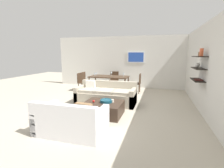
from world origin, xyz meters
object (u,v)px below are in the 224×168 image
at_px(loveseat_white, 71,121).
at_px(dining_chair_left_far, 85,80).
at_px(sofa_beige, 106,95).
at_px(wine_glass_right_far, 124,74).
at_px(dining_chair_head, 114,79).
at_px(dining_chair_left_near, 82,81).
at_px(apple_on_coffee_table, 94,101).
at_px(dining_chair_right_far, 137,82).
at_px(coffee_table, 103,109).
at_px(wine_glass_left_far, 96,73).
at_px(decorative_bowl, 106,101).
at_px(candle_jar, 113,101).
at_px(wine_glass_head, 111,73).
at_px(dining_table, 109,78).
at_px(wine_glass_left_near, 95,74).

xyz_separation_m(loveseat_white, dining_chair_left_far, (-1.71, 4.44, 0.21)).
bearing_deg(sofa_beige, wine_glass_right_far, 82.83).
bearing_deg(dining_chair_head, dining_chair_left_near, -140.69).
distance_m(apple_on_coffee_table, dining_chair_right_far, 3.34).
distance_m(loveseat_white, dining_chair_head, 5.12).
distance_m(coffee_table, dining_chair_right_far, 3.23).
bearing_deg(wine_glass_right_far, wine_glass_left_far, 180.00).
distance_m(loveseat_white, dining_chair_right_far, 4.54).
distance_m(loveseat_white, decorative_bowl, 1.39).
distance_m(sofa_beige, decorative_bowl, 1.17).
distance_m(candle_jar, apple_on_coffee_table, 0.56).
bearing_deg(candle_jar, wine_glass_head, 106.67).
xyz_separation_m(coffee_table, dining_chair_left_far, (-2.03, 3.16, 0.31)).
distance_m(candle_jar, wine_glass_left_far, 3.43).
relative_size(loveseat_white, apple_on_coffee_table, 21.42).
bearing_deg(dining_chair_left_far, decorative_bowl, -55.93).
distance_m(dining_table, dining_chair_left_near, 1.34).
height_order(dining_chair_left_near, dining_chair_head, same).
bearing_deg(wine_glass_left_far, candle_jar, -61.00).
bearing_deg(dining_chair_head, apple_on_coffee_table, -83.49).
height_order(sofa_beige, wine_glass_left_near, wine_glass_left_near).
xyz_separation_m(dining_chair_left_near, dining_chair_right_far, (2.62, 0.41, 0.00)).
bearing_deg(dining_chair_head, dining_chair_right_far, -26.71).
xyz_separation_m(coffee_table, wine_glass_left_far, (-1.39, 3.07, 0.66)).
bearing_deg(coffee_table, sofa_beige, 103.79).
xyz_separation_m(coffee_table, dining_chair_head, (-0.72, 3.82, 0.31)).
bearing_deg(dining_table, wine_glass_right_far, 9.59).
xyz_separation_m(sofa_beige, wine_glass_head, (-0.43, 2.20, 0.59)).
xyz_separation_m(wine_glass_left_far, wine_glass_left_near, (-0.00, -0.23, -0.00)).
xyz_separation_m(loveseat_white, wine_glass_left_near, (-1.07, 4.12, 0.56)).
distance_m(coffee_table, candle_jar, 0.36).
xyz_separation_m(dining_table, wine_glass_right_far, (0.67, 0.11, 0.19)).
bearing_deg(wine_glass_right_far, dining_chair_head, 131.81).
height_order(dining_chair_head, wine_glass_right_far, wine_glass_right_far).
height_order(decorative_bowl, candle_jar, candle_jar).
distance_m(coffee_table, wine_glass_head, 3.50).
relative_size(sofa_beige, dining_chair_left_far, 2.42).
xyz_separation_m(wine_glass_left_far, wine_glass_head, (0.67, 0.29, 0.02)).
distance_m(decorative_bowl, dining_chair_left_near, 3.43).
height_order(decorative_bowl, dining_chair_right_far, dining_chair_right_far).
bearing_deg(dining_chair_right_far, dining_chair_left_near, -171.04).
bearing_deg(coffee_table, dining_chair_head, 100.61).
height_order(sofa_beige, loveseat_white, same).
bearing_deg(candle_jar, apple_on_coffee_table, -163.77).
bearing_deg(apple_on_coffee_table, decorative_bowl, 17.55).
bearing_deg(decorative_bowl, dining_table, 105.30).
bearing_deg(wine_glass_head, loveseat_white, -85.08).
relative_size(loveseat_white, dining_chair_left_near, 1.73).
height_order(dining_chair_left_near, dining_chair_right_far, same).
bearing_deg(dining_table, wine_glass_left_near, -170.41).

